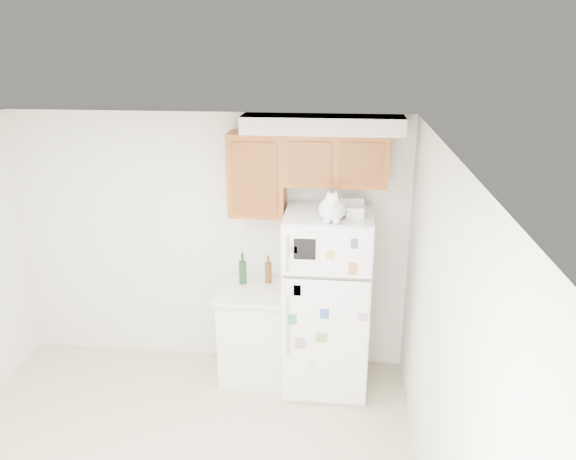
# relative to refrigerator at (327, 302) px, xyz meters

# --- Properties ---
(room_shell) EXTENTS (3.84, 4.04, 2.52)m
(room_shell) POSITION_rel_refrigerator_xyz_m (-1.03, -1.36, 0.82)
(room_shell) COLOR silver
(room_shell) RESTS_ON ground_plane
(refrigerator) EXTENTS (0.76, 0.78, 1.70)m
(refrigerator) POSITION_rel_refrigerator_xyz_m (0.00, 0.00, 0.00)
(refrigerator) COLOR white
(refrigerator) RESTS_ON ground_plane
(base_counter) EXTENTS (0.64, 0.64, 0.92)m
(base_counter) POSITION_rel_refrigerator_xyz_m (-0.69, 0.07, -0.39)
(base_counter) COLOR white
(base_counter) RESTS_ON ground_plane
(cat) EXTENTS (0.28, 0.41, 0.29)m
(cat) POSITION_rel_refrigerator_xyz_m (0.03, -0.21, 0.96)
(cat) COLOR white
(cat) RESTS_ON refrigerator
(storage_box_back) EXTENTS (0.20, 0.16, 0.10)m
(storage_box_back) POSITION_rel_refrigerator_xyz_m (0.20, 0.17, 0.90)
(storage_box_back) COLOR white
(storage_box_back) RESTS_ON refrigerator
(storage_box_front) EXTENTS (0.15, 0.12, 0.09)m
(storage_box_front) POSITION_rel_refrigerator_xyz_m (0.22, -0.09, 0.89)
(storage_box_front) COLOR white
(storage_box_front) RESTS_ON refrigerator
(bottle_green) EXTENTS (0.07, 0.07, 0.31)m
(bottle_green) POSITION_rel_refrigerator_xyz_m (-0.80, 0.17, 0.22)
(bottle_green) COLOR #19381E
(bottle_green) RESTS_ON base_counter
(bottle_amber) EXTENTS (0.06, 0.06, 0.27)m
(bottle_amber) POSITION_rel_refrigerator_xyz_m (-0.57, 0.22, 0.20)
(bottle_amber) COLOR #593814
(bottle_amber) RESTS_ON base_counter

